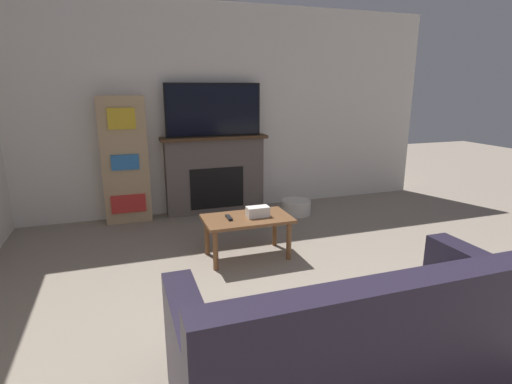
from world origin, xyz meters
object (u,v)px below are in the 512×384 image
object	(u,v)px
couch	(361,353)
storage_basket	(296,207)
tv	(214,110)
coffee_table	(247,223)
bookshelf	(125,160)
fireplace	(215,174)

from	to	relation	value
couch	storage_basket	size ratio (longest dim) A/B	4.93
tv	couch	distance (m)	3.74
coffee_table	storage_basket	distance (m)	1.55
coffee_table	bookshelf	bearing A→B (deg)	124.70
tv	coffee_table	bearing A→B (deg)	-91.88
couch	tv	bearing A→B (deg)	89.00
fireplace	coffee_table	distance (m)	1.60
fireplace	storage_basket	world-z (taller)	fireplace
bookshelf	storage_basket	world-z (taller)	bookshelf
bookshelf	storage_basket	xyz separation A→B (m)	(2.13, -0.45, -0.68)
storage_basket	coffee_table	bearing A→B (deg)	-133.01
storage_basket	tv	bearing A→B (deg)	155.43
bookshelf	storage_basket	distance (m)	2.28
storage_basket	bookshelf	bearing A→B (deg)	168.03
fireplace	storage_basket	xyz separation A→B (m)	(0.99, -0.47, -0.43)
coffee_table	bookshelf	xyz separation A→B (m)	(-1.09, 1.57, 0.42)
tv	couch	bearing A→B (deg)	-91.00
coffee_table	storage_basket	bearing A→B (deg)	46.99
coffee_table	storage_basket	world-z (taller)	coffee_table
fireplace	couch	distance (m)	3.61
coffee_table	bookshelf	distance (m)	1.95
coffee_table	bookshelf	size ratio (longest dim) A/B	0.55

